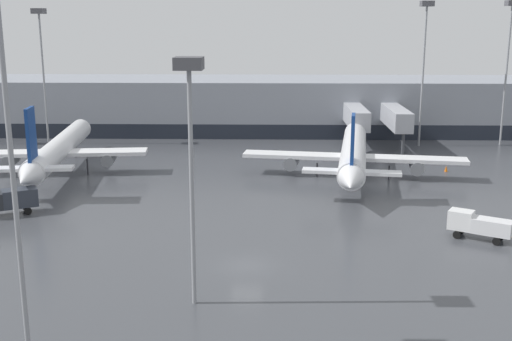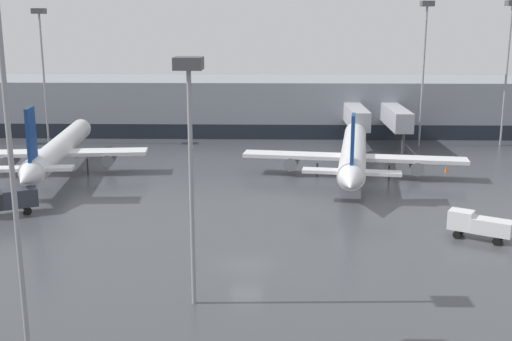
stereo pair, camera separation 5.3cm
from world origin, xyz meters
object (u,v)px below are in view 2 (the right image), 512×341
Objects in this scene: apron_light_mast_0 at (425,35)px; apron_light_mast_5 at (41,39)px; service_truck_0 at (10,199)px; parked_jet_1 at (59,149)px; service_truck_2 at (478,224)px; traffic_cone_2 at (446,169)px; parked_jet_3 at (353,153)px; apron_light_mast_4 at (2,58)px; apron_light_mast_7 at (510,35)px; apron_light_mast_2 at (190,110)px.

apron_light_mast_0 reaches higher than apron_light_mast_5.
apron_light_mast_5 is (-57.11, 0.30, -0.69)m from apron_light_mast_0.
apron_light_mast_5 is (-8.68, 36.49, 14.35)m from service_truck_0.
parked_jet_1 is 6.44× the size of service_truck_2.
apron_light_mast_0 is at bearing -74.30° from parked_jet_1.
service_truck_2 is 45.38m from apron_light_mast_0.
traffic_cone_2 is at bearing -92.90° from parked_jet_1.
traffic_cone_2 is at bearing -67.59° from parked_jet_3.
parked_jet_1 is 50.31m from service_truck_2.
apron_light_mast_4 reaches higher than apron_light_mast_5.
service_truck_0 is (-35.91, -16.28, -1.43)m from parked_jet_3.
service_truck_0 is 7.33× the size of traffic_cone_2.
parked_jet_1 is 48.76m from traffic_cone_2.
apron_light_mast_4 reaches higher than apron_light_mast_7.
parked_jet_3 is 1.60× the size of apron_light_mast_0.
apron_light_mast_2 is 0.77× the size of apron_light_mast_7.
traffic_cone_2 is at bearing -16.74° from apron_light_mast_5.
apron_light_mast_2 is (20.63, -19.92, 11.77)m from service_truck_0.
traffic_cone_2 is at bearing -126.12° from apron_light_mast_7.
parked_jet_1 is 43.62m from apron_light_mast_2.
apron_light_mast_2 is at bearing -62.54° from apron_light_mast_5.
apron_light_mast_4 is at bearing 61.52° from service_truck_2.
service_truck_2 is 0.25× the size of apron_light_mast_7.
service_truck_0 is 44.57m from service_truck_2.
service_truck_0 reaches higher than traffic_cone_2.
parked_jet_1 is 47.07m from apron_light_mast_4.
apron_light_mast_2 is 0.82× the size of apron_light_mast_5.
parked_jet_1 is at bearing 105.52° from apron_light_mast_4.
apron_light_mast_5 reaches higher than traffic_cone_2.
apron_light_mast_4 reaches higher than apron_light_mast_0.
apron_light_mast_2 is 69.96m from apron_light_mast_7.
service_truck_2 is at bearing -95.79° from apron_light_mast_0.
apron_light_mast_2 is 11.76m from apron_light_mast_4.
parked_jet_3 is 6.20× the size of service_truck_0.
apron_light_mast_4 is at bearing -144.10° from apron_light_mast_2.
apron_light_mast_0 is at bearing -24.01° from parked_jet_3.
apron_light_mast_2 is 63.62m from apron_light_mast_5.
apron_light_mast_7 is (49.48, 63.56, -0.33)m from apron_light_mast_4.
service_truck_0 is at bearing 113.62° from apron_light_mast_4.
service_truck_2 is at bearing 30.01° from apron_light_mast_2.
traffic_cone_2 is (12.24, 3.11, -2.59)m from parked_jet_3.
service_truck_0 is at bearing -158.06° from traffic_cone_2.
service_truck_0 is at bearing 21.59° from service_truck_2.
apron_light_mast_5 reaches higher than apron_light_mast_2.
apron_light_mast_0 is 1.00× the size of apron_light_mast_7.
apron_light_mast_5 is at bearing 107.83° from apron_light_mast_4.
apron_light_mast_5 is (-8.21, 19.59, 12.69)m from parked_jet_1.
parked_jet_3 is at bearing -140.40° from apron_light_mast_7.
apron_light_mast_5 is (-20.26, 62.96, -1.08)m from apron_light_mast_4.
apron_light_mast_7 is at bearing -81.52° from service_truck_2.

